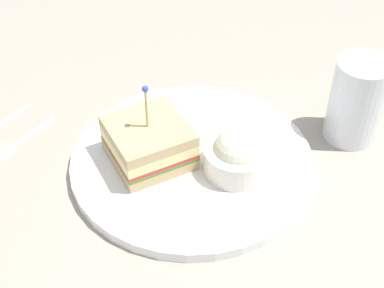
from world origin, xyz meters
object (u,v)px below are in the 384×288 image
at_px(coleslaw_bowl, 237,156).
at_px(drink_glass, 356,104).
at_px(plate, 192,161).
at_px(fork, 10,148).
at_px(sandwich_half_center, 149,142).

bearing_deg(coleslaw_bowl, drink_glass, -139.54).
relative_size(plate, fork, 2.51).
bearing_deg(plate, sandwich_half_center, 15.94).
relative_size(sandwich_half_center, drink_glass, 1.14).
xyz_separation_m(coleslaw_bowl, drink_glass, (-0.13, -0.11, 0.02)).
distance_m(sandwich_half_center, fork, 0.18).
bearing_deg(sandwich_half_center, plate, -164.06).
relative_size(coleslaw_bowl, drink_glass, 0.71).
bearing_deg(drink_glass, fork, 16.85).
distance_m(plate, fork, 0.23).
height_order(sandwich_half_center, fork, sandwich_half_center).
height_order(sandwich_half_center, coleslaw_bowl, sandwich_half_center).
xyz_separation_m(sandwich_half_center, fork, (0.18, 0.01, -0.04)).
relative_size(plate, coleslaw_bowl, 3.78).
xyz_separation_m(plate, sandwich_half_center, (0.05, 0.01, 0.03)).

